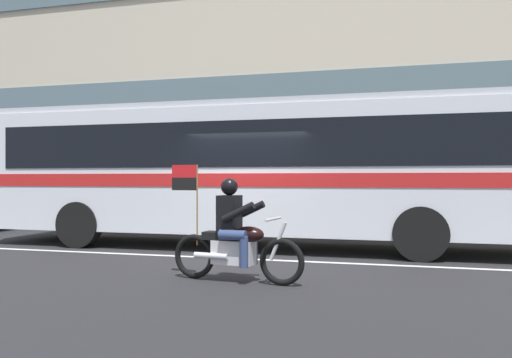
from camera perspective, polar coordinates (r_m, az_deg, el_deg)
name	(u,v)px	position (r m, az deg, el deg)	size (l,w,h in m)	color
ground_plane	(245,254)	(10.82, -1.19, -8.26)	(60.00, 60.00, 0.00)	black
sidewalk_curb	(294,228)	(15.73, 4.14, -5.39)	(28.00, 3.80, 0.15)	gray
lane_center_stripe	(236,259)	(10.25, -2.15, -8.69)	(26.60, 0.14, 0.01)	silver
office_building_facade	(307,39)	(18.54, 5.57, 15.02)	(28.00, 0.89, 12.70)	#B2A893
transit_bus	(259,164)	(11.86, 0.36, 1.60)	(12.61, 2.63, 3.22)	silver
motorcycle_with_rider	(235,238)	(7.91, -2.32, -6.43)	(2.19, 0.67, 1.78)	black
fire_hydrant	(157,213)	(16.10, -10.81, -3.68)	(0.22, 0.30, 0.75)	gold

